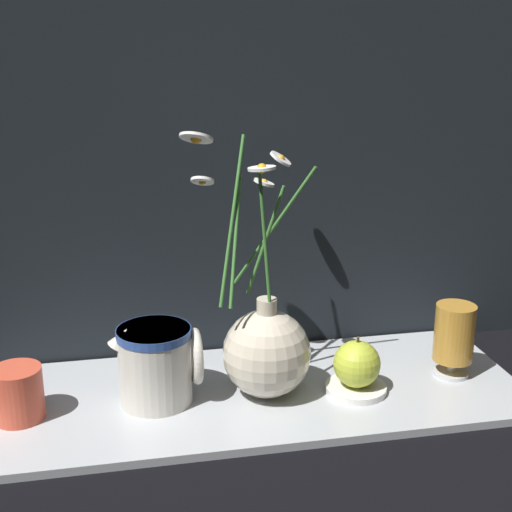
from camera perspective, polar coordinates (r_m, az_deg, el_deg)
name	(u,v)px	position (r m, az deg, el deg)	size (l,w,h in m)	color
ground_plane	(252,397)	(1.09, -0.29, -11.21)	(6.00, 6.00, 0.00)	black
shelf	(252,393)	(1.09, -0.29, -10.93)	(0.81, 0.31, 0.01)	#B2B7BC
backdrop_wall	(230,13)	(1.12, -2.08, 18.83)	(1.31, 0.02, 1.10)	black
vase_with_flowers	(266,348)	(1.04, 0.80, -7.39)	(0.20, 0.20, 0.38)	beige
yellow_mug	(16,394)	(1.05, -18.67, -10.39)	(0.08, 0.07, 0.07)	#DB5138
ceramic_pitcher	(157,361)	(1.04, -7.92, -8.34)	(0.13, 0.11, 0.12)	beige
tea_glass	(454,335)	(1.14, 15.57, -6.11)	(0.06, 0.06, 0.12)	silver
saucer_plate	(356,388)	(1.09, 7.98, -10.44)	(0.09, 0.09, 0.01)	white
orange_fruit	(357,364)	(1.07, 8.07, -8.54)	(0.07, 0.07, 0.08)	#B7C638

